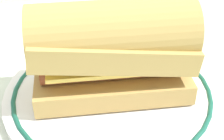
% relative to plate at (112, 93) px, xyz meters
% --- Properties ---
extents(ground_plane, '(1.50, 1.50, 0.00)m').
position_rel_plate_xyz_m(ground_plane, '(-0.02, -0.04, -0.01)').
color(ground_plane, silver).
extents(plate, '(0.28, 0.28, 0.01)m').
position_rel_plate_xyz_m(plate, '(0.00, 0.00, 0.00)').
color(plate, white).
rests_on(plate, ground_plane).
extents(sausage_sandwich, '(0.20, 0.10, 0.12)m').
position_rel_plate_xyz_m(sausage_sandwich, '(0.00, 0.00, 0.07)').
color(sausage_sandwich, tan).
rests_on(sausage_sandwich, plate).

